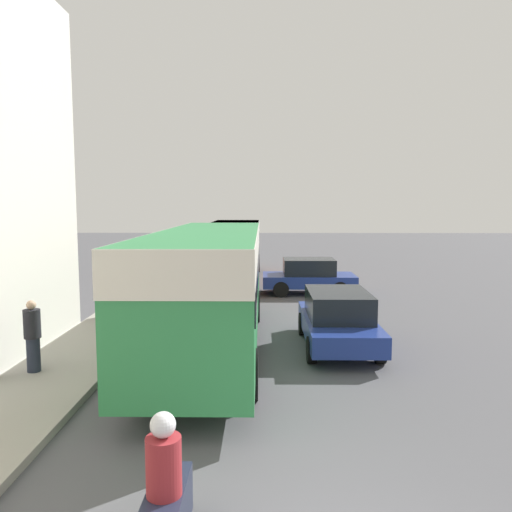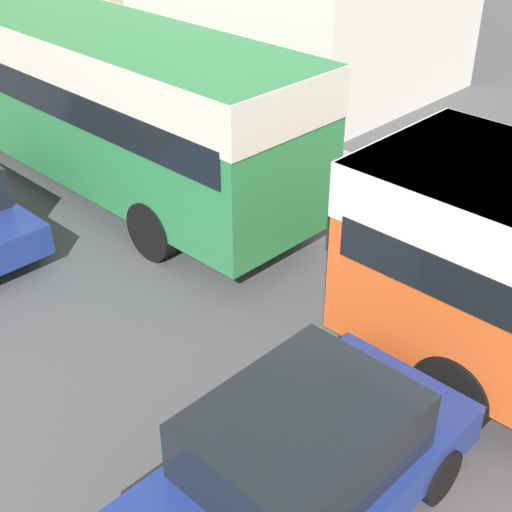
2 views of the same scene
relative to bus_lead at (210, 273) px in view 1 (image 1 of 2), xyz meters
name	(u,v)px [view 1 (image 1 of 2)]	position (x,y,z in m)	size (l,w,h in m)	color
bus_lead	(210,273)	(0.00, 0.00, 0.00)	(2.49, 10.38, 3.10)	#2D8447
bus_following	(234,243)	(-0.08, 11.72, -0.16)	(2.52, 9.92, 2.83)	#EA5B23
motorcycle_behind_lead	(166,508)	(0.34, -7.75, -1.33)	(0.38, 2.24, 1.73)	#1E2338
car_crossing	(309,275)	(3.28, 8.26, -1.25)	(3.86, 1.92, 1.48)	navy
car_far_curb	(338,319)	(3.31, 0.32, -1.24)	(1.84, 4.16, 1.50)	navy
pedestrian_near_curb	(188,248)	(-3.15, 17.20, -0.91)	(0.32, 0.32, 1.82)	#232838
pedestrian_walking_away	(33,335)	(-3.63, -2.08, -1.06)	(0.36, 0.36, 1.57)	#232838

